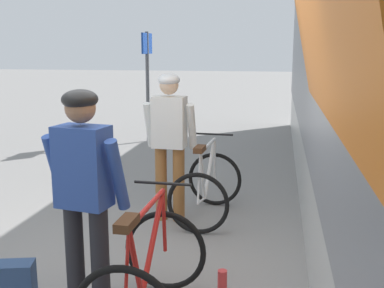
{
  "coord_description": "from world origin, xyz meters",
  "views": [
    {
      "loc": [
        0.98,
        -3.58,
        2.04
      ],
      "look_at": [
        0.08,
        1.21,
        1.05
      ],
      "focal_mm": 43.97,
      "sensor_mm": 36.0,
      "label": 1
    }
  ],
  "objects_px": {
    "cyclist_far_in_blue": "(84,186)",
    "bicycle_far_red": "(147,274)",
    "platform_sign_post": "(147,68)",
    "bicycle_near_white": "(207,187)",
    "backpack_on_platform": "(17,286)",
    "cyclist_near_in_white": "(170,134)",
    "water_bottle_near_the_bikes": "(222,283)"
  },
  "relations": [
    {
      "from": "platform_sign_post",
      "to": "cyclist_near_in_white",
      "type": "bearing_deg",
      "value": -71.22
    },
    {
      "from": "backpack_on_platform",
      "to": "water_bottle_near_the_bikes",
      "type": "distance_m",
      "value": 1.65
    },
    {
      "from": "bicycle_near_white",
      "to": "water_bottle_near_the_bikes",
      "type": "height_order",
      "value": "bicycle_near_white"
    },
    {
      "from": "cyclist_far_in_blue",
      "to": "bicycle_far_red",
      "type": "height_order",
      "value": "cyclist_far_in_blue"
    },
    {
      "from": "cyclist_far_in_blue",
      "to": "bicycle_far_red",
      "type": "distance_m",
      "value": 0.8
    },
    {
      "from": "cyclist_far_in_blue",
      "to": "backpack_on_platform",
      "type": "bearing_deg",
      "value": -178.55
    },
    {
      "from": "cyclist_near_in_white",
      "to": "bicycle_far_red",
      "type": "distance_m",
      "value": 2.29
    },
    {
      "from": "cyclist_far_in_blue",
      "to": "platform_sign_post",
      "type": "distance_m",
      "value": 7.08
    },
    {
      "from": "cyclist_near_in_white",
      "to": "bicycle_near_white",
      "type": "relative_size",
      "value": 1.6
    },
    {
      "from": "backpack_on_platform",
      "to": "water_bottle_near_the_bikes",
      "type": "relative_size",
      "value": 1.71
    },
    {
      "from": "bicycle_near_white",
      "to": "backpack_on_platform",
      "type": "distance_m",
      "value": 2.59
    },
    {
      "from": "cyclist_near_in_white",
      "to": "bicycle_far_red",
      "type": "bearing_deg",
      "value": -81.18
    },
    {
      "from": "cyclist_far_in_blue",
      "to": "cyclist_near_in_white",
      "type": "bearing_deg",
      "value": 86.57
    },
    {
      "from": "cyclist_far_in_blue",
      "to": "bicycle_near_white",
      "type": "relative_size",
      "value": 1.6
    },
    {
      "from": "cyclist_far_in_blue",
      "to": "platform_sign_post",
      "type": "relative_size",
      "value": 0.73
    },
    {
      "from": "cyclist_near_in_white",
      "to": "water_bottle_near_the_bikes",
      "type": "xyz_separation_m",
      "value": [
        0.84,
        -1.68,
        -0.94
      ]
    },
    {
      "from": "bicycle_far_red",
      "to": "platform_sign_post",
      "type": "bearing_deg",
      "value": 105.74
    },
    {
      "from": "cyclist_near_in_white",
      "to": "bicycle_far_red",
      "type": "height_order",
      "value": "cyclist_near_in_white"
    },
    {
      "from": "bicycle_near_white",
      "to": "cyclist_near_in_white",
      "type": "bearing_deg",
      "value": -163.81
    },
    {
      "from": "bicycle_near_white",
      "to": "bicycle_far_red",
      "type": "distance_m",
      "value": 2.3
    },
    {
      "from": "cyclist_near_in_white",
      "to": "cyclist_far_in_blue",
      "type": "height_order",
      "value": "same"
    },
    {
      "from": "cyclist_far_in_blue",
      "to": "water_bottle_near_the_bikes",
      "type": "height_order",
      "value": "cyclist_far_in_blue"
    },
    {
      "from": "platform_sign_post",
      "to": "cyclist_far_in_blue",
      "type": "bearing_deg",
      "value": -77.91
    },
    {
      "from": "cyclist_near_in_white",
      "to": "bicycle_far_red",
      "type": "xyz_separation_m",
      "value": [
        0.34,
        -2.17,
        -0.65
      ]
    },
    {
      "from": "bicycle_far_red",
      "to": "water_bottle_near_the_bikes",
      "type": "relative_size",
      "value": 4.63
    },
    {
      "from": "bicycle_near_white",
      "to": "platform_sign_post",
      "type": "relative_size",
      "value": 0.46
    },
    {
      "from": "cyclist_far_in_blue",
      "to": "bicycle_far_red",
      "type": "relative_size",
      "value": 1.63
    },
    {
      "from": "bicycle_far_red",
      "to": "platform_sign_post",
      "type": "relative_size",
      "value": 0.45
    },
    {
      "from": "cyclist_near_in_white",
      "to": "water_bottle_near_the_bikes",
      "type": "relative_size",
      "value": 7.55
    },
    {
      "from": "bicycle_far_red",
      "to": "water_bottle_near_the_bikes",
      "type": "xyz_separation_m",
      "value": [
        0.5,
        0.49,
        -0.29
      ]
    },
    {
      "from": "bicycle_near_white",
      "to": "water_bottle_near_the_bikes",
      "type": "bearing_deg",
      "value": -77.16
    },
    {
      "from": "bicycle_near_white",
      "to": "backpack_on_platform",
      "type": "bearing_deg",
      "value": -116.67
    }
  ]
}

